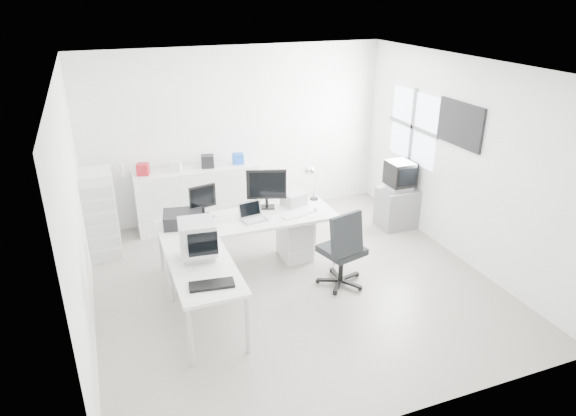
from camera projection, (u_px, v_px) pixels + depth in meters
name	position (u px, v px, depth m)	size (l,w,h in m)	color
floor	(293.00, 282.00, 6.83)	(5.00, 5.00, 0.01)	#BCB4A9
ceiling	(294.00, 67.00, 5.72)	(5.00, 5.00, 0.01)	white
back_wall	(238.00, 134.00, 8.41)	(5.00, 0.02, 2.80)	white
left_wall	(75.00, 214.00, 5.45)	(0.02, 5.00, 2.80)	white
right_wall	(462.00, 161.00, 7.09)	(0.02, 5.00, 2.80)	white
window	(413.00, 127.00, 8.03)	(0.02, 1.20, 1.10)	white
wall_picture	(460.00, 124.00, 6.97)	(0.04, 0.90, 0.60)	black
main_desk	(249.00, 243.00, 7.06)	(2.40, 0.80, 0.75)	white
side_desk	(206.00, 297.00, 5.84)	(0.70, 1.40, 0.75)	white
drawer_pedestal	(295.00, 238.00, 7.36)	(0.40, 0.50, 0.60)	white
inkjet_printer	(183.00, 219.00, 6.68)	(0.50, 0.39, 0.18)	black
lcd_monitor_small	(203.00, 201.00, 6.85)	(0.37, 0.21, 0.46)	black
lcd_monitor_large	(266.00, 189.00, 7.13)	(0.56, 0.22, 0.58)	black
laptop	(254.00, 213.00, 6.80)	(0.32, 0.33, 0.21)	#B7B7BA
white_keyboard	(297.00, 215.00, 6.99)	(0.44, 0.13, 0.02)	white
white_mouse	(316.00, 209.00, 7.13)	(0.05, 0.05, 0.05)	white
laser_printer	(294.00, 199.00, 7.31)	(0.31, 0.26, 0.18)	#B2B2B2
desk_lamp	(314.00, 184.00, 7.43)	(0.16, 0.16, 0.49)	silver
crt_monitor	(198.00, 241.00, 5.82)	(0.38, 0.38, 0.43)	#B7B7BA
black_keyboard	(212.00, 285.00, 5.34)	(0.47, 0.19, 0.03)	black
office_chair	(342.00, 246.00, 6.58)	(0.64, 0.64, 1.11)	#212426
tv_cabinet	(397.00, 208.00, 8.32)	(0.59, 0.48, 0.65)	slate
crt_tv	(400.00, 176.00, 8.10)	(0.50, 0.48, 0.45)	black
sideboard	(198.00, 197.00, 8.30)	(1.95, 0.49, 0.98)	white
clutter_box_a	(143.00, 169.00, 7.81)	(0.18, 0.16, 0.18)	#AC1822
clutter_box_b	(176.00, 166.00, 7.97)	(0.16, 0.14, 0.16)	white
clutter_box_c	(208.00, 161.00, 8.13)	(0.20, 0.18, 0.20)	black
clutter_box_d	(238.00, 159.00, 8.30)	(0.17, 0.15, 0.17)	blue
clutter_bottle	(122.00, 169.00, 7.73)	(0.07, 0.07, 0.22)	white
filing_cabinet	(101.00, 214.00, 7.29)	(0.45, 0.54, 1.29)	white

